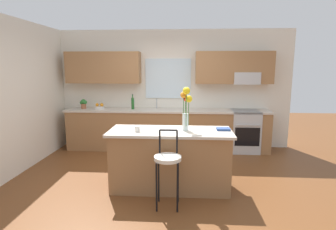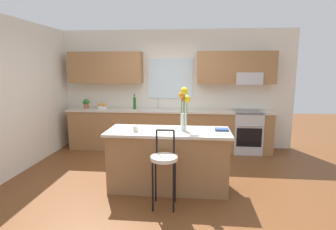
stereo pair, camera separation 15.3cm
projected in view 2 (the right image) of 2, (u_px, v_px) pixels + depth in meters
The scene contains 14 objects.
ground_plane at pixel (159, 179), 4.59m from camera, with size 14.00×14.00×0.00m, color brown.
wall_left at pixel (21, 96), 4.89m from camera, with size 0.12×4.60×2.70m, color silver.
back_wall_assembly at pixel (172, 83), 6.27m from camera, with size 5.60×0.50×2.70m.
counter_run at pixel (169, 129), 6.17m from camera, with size 4.56×0.64×0.92m.
sink_faucet at pixel (158, 102), 6.23m from camera, with size 0.02×0.13×0.23m.
oven_range at pixel (247, 131), 5.98m from camera, with size 0.60×0.64×0.92m.
kitchen_island at pixel (168, 159), 4.17m from camera, with size 1.86×0.74×0.92m.
bar_stool_near at pixel (164, 162), 3.57m from camera, with size 0.36×0.36×1.04m.
flower_vase at pixel (184, 105), 4.01m from camera, with size 0.18×0.17×0.66m.
mug_ceramic at pixel (135, 129), 4.01m from camera, with size 0.08×0.08×0.09m, color silver.
cookbook at pixel (222, 129), 4.08m from camera, with size 0.20×0.15×0.03m, color navy.
fruit_bowl_oranges at pixel (102, 107), 6.23m from camera, with size 0.24×0.24×0.13m.
bottle_olive_oil at pixel (135, 103), 6.14m from camera, with size 0.06×0.06×0.34m.
potted_plant_small at pixel (86, 103), 6.26m from camera, with size 0.17×0.11×0.22m.
Camera 2 is at (0.57, -4.29, 1.86)m, focal length 29.00 mm.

